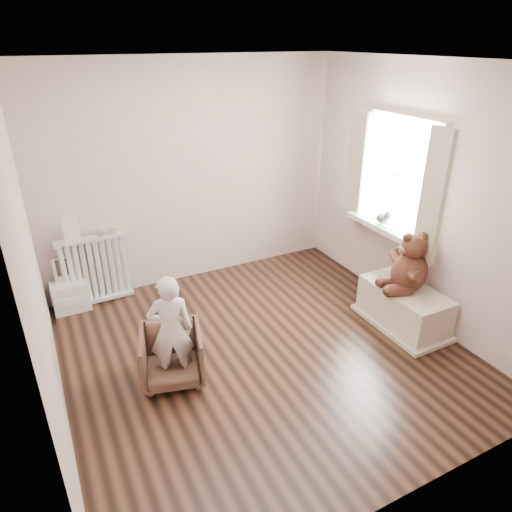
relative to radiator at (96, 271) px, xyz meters
name	(u,v)px	position (x,y,z in m)	size (l,w,h in m)	color
floor	(263,351)	(1.24, -1.68, -0.39)	(3.60, 3.60, 0.01)	black
ceiling	(266,61)	(1.24, -1.68, 2.21)	(3.60, 3.60, 0.01)	white
back_wall	(192,175)	(1.24, 0.12, 0.91)	(3.60, 0.02, 2.60)	beige
front_wall	(422,341)	(1.24, -3.48, 0.91)	(3.60, 0.02, 2.60)	beige
left_wall	(33,272)	(-0.56, -1.68, 0.91)	(0.02, 3.60, 2.60)	beige
right_wall	(422,197)	(3.04, -1.68, 0.91)	(0.02, 3.60, 2.60)	beige
window	(400,175)	(3.00, -1.38, 1.06)	(0.03, 0.90, 1.10)	white
window_sill	(386,228)	(2.91, -1.38, 0.48)	(0.22, 1.10, 0.06)	silver
curtain_left	(433,198)	(2.89, -1.95, 1.00)	(0.06, 0.26, 1.30)	beige
curtain_right	(356,169)	(2.89, -0.81, 1.00)	(0.06, 0.26, 1.30)	beige
radiator	(96,271)	(0.00, 0.00, 0.00)	(0.76, 0.14, 0.80)	silver
paper_doll	(71,229)	(-0.17, 0.00, 0.54)	(0.16, 0.01, 0.27)	beige
tin_a	(102,233)	(0.13, 0.00, 0.44)	(0.10, 0.10, 0.06)	#A59E8C
tin_b	(112,231)	(0.24, 0.00, 0.43)	(0.09, 0.09, 0.05)	#A59E8C
toy_vanity	(69,287)	(-0.31, -0.03, -0.11)	(0.39, 0.28, 0.61)	silver
armchair	(172,355)	(0.35, -1.66, -0.14)	(0.52, 0.54, 0.49)	brown
child	(171,331)	(0.35, -1.71, 0.15)	(0.38, 0.25, 1.03)	beige
toy_bench	(403,308)	(2.76, -1.94, -0.19)	(0.49, 0.92, 0.43)	beige
teddy_bear	(410,269)	(2.76, -1.95, 0.28)	(0.50, 0.39, 0.61)	black
plush_cat	(384,216)	(2.90, -1.33, 0.61)	(0.14, 0.22, 0.19)	slate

